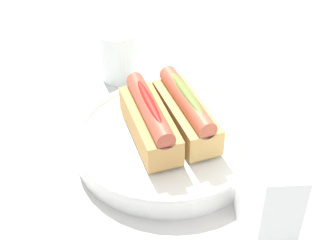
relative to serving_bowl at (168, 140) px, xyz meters
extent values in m
plane|color=beige|center=(-0.01, -0.02, -0.02)|extent=(2.40, 2.40, 0.00)
cylinder|color=white|center=(0.00, 0.00, 0.00)|extent=(0.27, 0.27, 0.03)
torus|color=white|center=(0.00, 0.00, 0.01)|extent=(0.27, 0.27, 0.01)
cube|color=tan|center=(0.00, -0.03, 0.04)|extent=(0.15, 0.06, 0.04)
cylinder|color=#B24C38|center=(0.00, -0.03, 0.07)|extent=(0.15, 0.04, 0.03)
ellipsoid|color=red|center=(0.00, -0.03, 0.08)|extent=(0.11, 0.02, 0.01)
cube|color=tan|center=(0.00, 0.03, 0.04)|extent=(0.16, 0.07, 0.04)
cylinder|color=#BC563D|center=(0.00, 0.03, 0.07)|extent=(0.15, 0.04, 0.03)
ellipsoid|color=olive|center=(0.00, 0.03, 0.08)|extent=(0.11, 0.03, 0.01)
cylinder|color=white|center=(-0.22, -0.04, 0.02)|extent=(0.07, 0.07, 0.09)
cylinder|color=silver|center=(-0.22, -0.04, 0.01)|extent=(0.06, 0.06, 0.06)
cube|color=white|center=(0.19, 0.07, 0.05)|extent=(0.12, 0.06, 0.15)
camera|label=1|loc=(0.52, -0.12, 0.46)|focal=51.56mm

